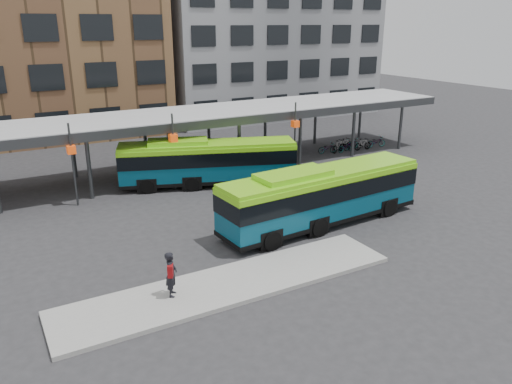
% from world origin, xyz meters
% --- Properties ---
extents(ground, '(120.00, 120.00, 0.00)m').
position_xyz_m(ground, '(0.00, 0.00, 0.00)').
color(ground, '#28282B').
rests_on(ground, ground).
extents(boarding_island, '(14.00, 3.00, 0.18)m').
position_xyz_m(boarding_island, '(-5.50, -3.00, 0.09)').
color(boarding_island, gray).
rests_on(boarding_island, ground).
extents(canopy, '(40.00, 6.53, 4.80)m').
position_xyz_m(canopy, '(-0.06, 12.87, 3.91)').
color(canopy, '#999B9E').
rests_on(canopy, ground).
extents(building_brick, '(26.00, 14.00, 22.00)m').
position_xyz_m(building_brick, '(-10.00, 32.00, 11.00)').
color(building_brick, brown).
rests_on(building_brick, ground).
extents(building_grey, '(24.00, 14.00, 20.00)m').
position_xyz_m(building_grey, '(16.00, 32.00, 10.00)').
color(building_grey, slate).
rests_on(building_grey, ground).
extents(bus_front, '(11.59, 3.18, 3.16)m').
position_xyz_m(bus_front, '(1.50, 0.47, 1.64)').
color(bus_front, '#08435A').
rests_on(bus_front, ground).
extents(bus_rear, '(11.27, 6.01, 3.07)m').
position_xyz_m(bus_rear, '(-0.87, 9.47, 1.60)').
color(bus_rear, '#08435A').
rests_on(bus_rear, ground).
extents(pedestrian, '(0.68, 0.78, 1.79)m').
position_xyz_m(pedestrian, '(-7.90, -2.80, 1.09)').
color(pedestrian, black).
rests_on(pedestrian, boarding_island).
extents(bike_rack, '(6.59, 1.36, 1.04)m').
position_xyz_m(bike_rack, '(13.08, 12.02, 0.47)').
color(bike_rack, slate).
rests_on(bike_rack, ground).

